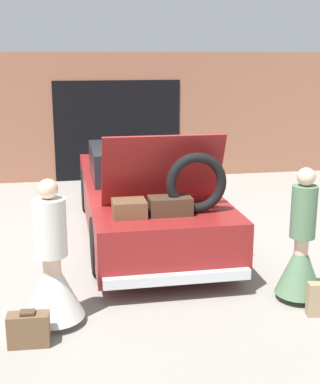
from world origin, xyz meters
name	(u,v)px	position (x,y,z in m)	size (l,w,h in m)	color
ground_plane	(145,233)	(0.00, 0.00, 0.00)	(40.00, 40.00, 0.00)	gray
garage_wall_back	(117,117)	(0.00, 3.95, 1.39)	(12.00, 0.14, 2.80)	#9E664C
car	(145,195)	(0.00, 0.00, 0.62)	(1.84, 4.92, 1.81)	maroon
person_left	(52,274)	(-1.38, -2.71, 0.55)	(0.64, 0.64, 1.56)	beige
person_right	(301,254)	(1.38, -2.64, 0.56)	(0.54, 0.54, 1.55)	beige
suitcase_beside_left_person	(29,329)	(-1.62, -3.13, 0.17)	(0.41, 0.20, 0.36)	brown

